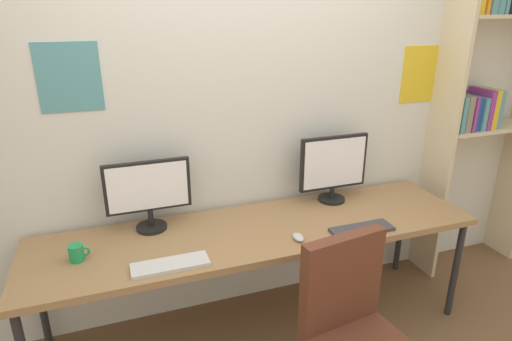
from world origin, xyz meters
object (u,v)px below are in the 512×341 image
(keyboard_right, at_px, (362,229))
(computer_mouse, at_px, (298,237))
(desk, at_px, (259,235))
(coffee_mug, at_px, (77,253))
(monitor_left, at_px, (148,191))
(monitor_right, at_px, (333,166))
(bookshelf, at_px, (486,88))
(keyboard_left, at_px, (170,265))

(keyboard_right, distance_m, computer_mouse, 0.40)
(desk, height_order, coffee_mug, coffee_mug)
(keyboard_right, bearing_deg, monitor_left, 159.13)
(monitor_right, height_order, keyboard_right, monitor_right)
(monitor_left, relative_size, computer_mouse, 5.08)
(monitor_left, xyz_separation_m, computer_mouse, (0.76, -0.41, -0.22))
(coffee_mug, bearing_deg, bookshelf, 4.94)
(keyboard_left, xyz_separation_m, keyboard_right, (1.12, 0.00, 0.00))
(keyboard_left, relative_size, computer_mouse, 4.08)
(computer_mouse, distance_m, coffee_mug, 1.18)
(keyboard_left, height_order, coffee_mug, coffee_mug)
(keyboard_right, bearing_deg, keyboard_left, 180.00)
(desk, distance_m, monitor_right, 0.70)
(bookshelf, bearing_deg, coffee_mug, -175.06)
(monitor_right, bearing_deg, coffee_mug, -171.99)
(keyboard_left, height_order, keyboard_right, same)
(computer_mouse, bearing_deg, desk, 129.38)
(desk, xyz_separation_m, computer_mouse, (0.16, -0.20, 0.06))
(monitor_right, height_order, computer_mouse, monitor_right)
(desk, xyz_separation_m, keyboard_right, (0.56, -0.23, 0.06))
(desk, xyz_separation_m, monitor_right, (0.60, 0.21, 0.29))
(desk, bearing_deg, keyboard_left, -157.67)
(bookshelf, bearing_deg, desk, -172.77)
(monitor_right, xyz_separation_m, keyboard_left, (-1.16, -0.44, -0.23))
(keyboard_right, xyz_separation_m, coffee_mug, (-1.56, 0.22, 0.04))
(monitor_left, xyz_separation_m, coffee_mug, (-0.40, -0.23, -0.19))
(bookshelf, xyz_separation_m, monitor_left, (-2.41, -0.02, -0.45))
(keyboard_left, relative_size, keyboard_right, 1.03)
(monitor_right, bearing_deg, desk, -160.51)
(bookshelf, distance_m, keyboard_right, 1.50)
(monitor_left, bearing_deg, coffee_mug, -150.80)
(monitor_left, xyz_separation_m, monitor_right, (1.20, 0.00, 0.01))
(bookshelf, relative_size, monitor_left, 4.56)
(bookshelf, distance_m, coffee_mug, 2.90)
(computer_mouse, relative_size, coffee_mug, 0.91)
(monitor_left, bearing_deg, keyboard_left, -84.83)
(desk, xyz_separation_m, monitor_left, (-0.60, 0.21, 0.29))
(bookshelf, bearing_deg, monitor_right, -179.17)
(monitor_right, distance_m, keyboard_left, 1.26)
(desk, relative_size, keyboard_right, 7.00)
(bookshelf, distance_m, computer_mouse, 1.83)
(bookshelf, bearing_deg, keyboard_left, -169.03)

